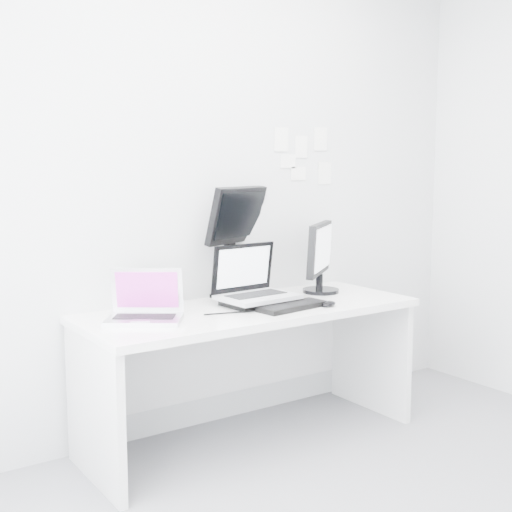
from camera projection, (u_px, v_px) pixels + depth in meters
name	position (u px, v px, depth m)	size (l,w,h in m)	color
back_wall	(215.00, 187.00, 3.72)	(3.60, 3.60, 0.00)	silver
desk	(251.00, 374.00, 3.56)	(1.80, 0.70, 0.73)	white
macbook	(144.00, 295.00, 3.15)	(0.35, 0.26, 0.26)	#B2B2B7
speaker	(157.00, 289.00, 3.51)	(0.09, 0.09, 0.19)	black
dell_laptop	(258.00, 274.00, 3.54)	(0.40, 0.31, 0.33)	#B9BBC1
rear_monitor	(234.00, 240.00, 3.78)	(0.47, 0.17, 0.64)	black
samsung_monitor	(321.00, 257.00, 3.89)	(0.46, 0.21, 0.42)	black
keyboard	(293.00, 306.00, 3.46)	(0.40, 0.14, 0.03)	black
mouse	(329.00, 304.00, 3.52)	(0.09, 0.06, 0.03)	black
wall_note_0	(281.00, 139.00, 3.93)	(0.10, 0.00, 0.14)	white
wall_note_1	(301.00, 147.00, 4.02)	(0.09, 0.00, 0.13)	white
wall_note_2	(321.00, 139.00, 4.10)	(0.10, 0.00, 0.14)	white
wall_note_3	(298.00, 174.00, 4.03)	(0.11, 0.00, 0.08)	white
wall_note_4	(325.00, 173.00, 4.15)	(0.10, 0.00, 0.14)	white
wall_note_5	(288.00, 161.00, 3.98)	(0.11, 0.00, 0.08)	white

